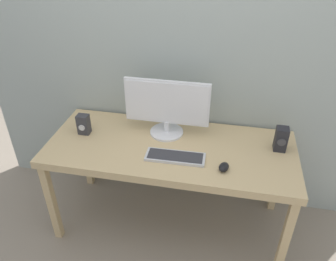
{
  "coord_description": "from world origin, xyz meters",
  "views": [
    {
      "loc": [
        0.34,
        -1.78,
        2.03
      ],
      "look_at": [
        -0.02,
        0.0,
        0.85
      ],
      "focal_mm": 35.36,
      "sensor_mm": 36.0,
      "label": 1
    }
  ],
  "objects": [
    {
      "name": "monitor",
      "position": [
        -0.06,
        0.16,
        0.94
      ],
      "size": [
        0.59,
        0.24,
        0.4
      ],
      "color": "silver",
      "rests_on": "desk"
    },
    {
      "name": "ground_plane",
      "position": [
        0.0,
        0.0,
        0.0
      ],
      "size": [
        6.0,
        6.0,
        0.0
      ],
      "primitive_type": "plane",
      "color": "gray"
    },
    {
      "name": "mouse",
      "position": [
        0.37,
        -0.18,
        0.75
      ],
      "size": [
        0.08,
        0.1,
        0.04
      ],
      "primitive_type": "ellipsoid",
      "rotation": [
        0.0,
        0.0,
        -0.27
      ],
      "color": "black",
      "rests_on": "desk"
    },
    {
      "name": "speaker_right",
      "position": [
        0.71,
        0.1,
        0.81
      ],
      "size": [
        0.08,
        0.08,
        0.17
      ],
      "color": "#232328",
      "rests_on": "desk"
    },
    {
      "name": "audio_controller",
      "position": [
        -0.63,
        0.03,
        0.8
      ],
      "size": [
        0.08,
        0.08,
        0.14
      ],
      "color": "#333338",
      "rests_on": "desk"
    },
    {
      "name": "desk",
      "position": [
        0.0,
        0.0,
        0.67
      ],
      "size": [
        1.67,
        0.7,
        0.73
      ],
      "color": "tan",
      "rests_on": "ground_plane"
    },
    {
      "name": "keyboard_primary",
      "position": [
        0.06,
        -0.13,
        0.74
      ],
      "size": [
        0.38,
        0.14,
        0.02
      ],
      "color": "silver",
      "rests_on": "desk"
    },
    {
      "name": "wall_back",
      "position": [
        0.0,
        0.39,
        1.5
      ],
      "size": [
        3.11,
        0.04,
        3.0
      ],
      "primitive_type": "cube",
      "color": "#9EA8A3",
      "rests_on": "ground_plane"
    }
  ]
}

